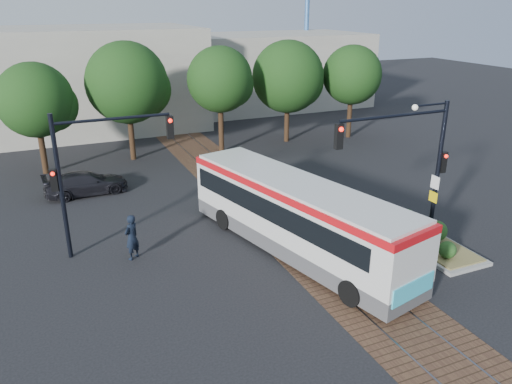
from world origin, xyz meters
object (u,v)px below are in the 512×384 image
signal_pole_left (88,165)px  officer (132,237)px  parked_car (86,183)px  city_bus (296,213)px  signal_pole_main (417,154)px  traffic_island (426,236)px

signal_pole_left → officer: 3.36m
officer → parked_car: officer is taller
signal_pole_left → parked_car: (0.29, 7.27, -3.23)m
signal_pole_left → parked_car: signal_pole_left is taller
city_bus → parked_car: size_ratio=2.71×
signal_pole_left → officer: size_ratio=3.11×
signal_pole_main → traffic_island: bearing=-5.4°
traffic_island → signal_pole_left: size_ratio=0.87×
traffic_island → signal_pole_left: (-13.19, 4.89, 3.54)m
traffic_island → officer: officer is taller
signal_pole_left → parked_car: size_ratio=1.37×
city_bus → parked_car: 12.87m
city_bus → traffic_island: bearing=-30.0°
city_bus → traffic_island: city_bus is taller
city_bus → officer: 6.76m
officer → signal_pole_left: bearing=-80.7°
officer → parked_car: bearing=-120.5°
city_bus → officer: bearing=148.4°
city_bus → signal_pole_left: size_ratio=1.98×
signal_pole_main → signal_pole_left: size_ratio=1.00×
signal_pole_left → signal_pole_main: bearing=-21.4°
officer → parked_car: size_ratio=0.44×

